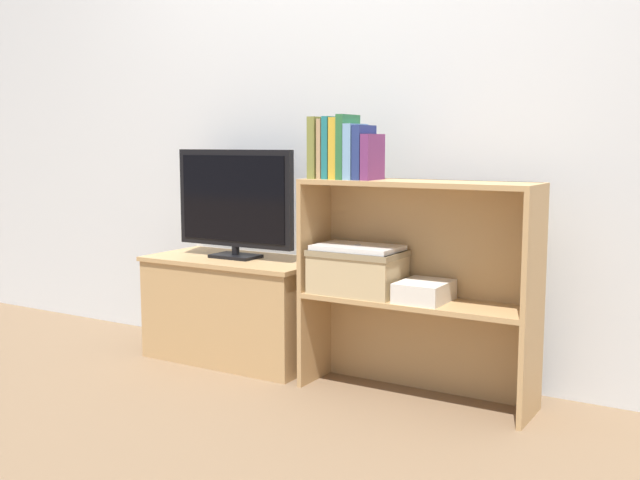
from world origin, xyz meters
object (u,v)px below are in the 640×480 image
(tv, at_px, (235,201))
(laptop, at_px, (358,248))
(book_tan, at_px, (326,149))
(book_forest, at_px, (348,147))
(book_mustard, at_px, (340,148))
(book_teal, at_px, (332,148))
(magazine_stack, at_px, (424,291))
(book_plum, at_px, (373,157))
(tv_stand, at_px, (236,308))
(book_olive, at_px, (319,148))
(storage_basket_left, at_px, (358,270))
(book_skyblue, at_px, (355,152))
(book_navy, at_px, (364,153))

(tv, distance_m, laptop, 0.71)
(book_tan, bearing_deg, book_forest, 0.00)
(book_forest, bearing_deg, book_mustard, 180.00)
(book_teal, relative_size, laptop, 0.73)
(book_teal, height_order, laptop, book_teal)
(tv, bearing_deg, magazine_stack, -4.73)
(book_tan, distance_m, laptop, 0.42)
(book_plum, bearing_deg, tv_stand, 172.15)
(tv_stand, distance_m, book_forest, 1.00)
(tv, xyz_separation_m, book_plum, (0.76, -0.10, 0.21))
(tv_stand, distance_m, book_olive, 0.92)
(book_teal, relative_size, storage_basket_left, 0.68)
(book_olive, bearing_deg, book_forest, 0.00)
(tv, relative_size, book_plum, 3.49)
(book_forest, bearing_deg, tv_stand, 170.82)
(book_forest, distance_m, magazine_stack, 0.65)
(book_forest, xyz_separation_m, storage_basket_left, (0.04, 0.02, -0.50))
(book_mustard, relative_size, book_plum, 1.37)
(book_forest, height_order, book_skyblue, book_forest)
(tv, bearing_deg, book_teal, -10.15)
(book_olive, distance_m, book_tan, 0.03)
(laptop, bearing_deg, book_tan, -173.01)
(book_tan, bearing_deg, book_skyblue, 0.00)
(book_mustard, bearing_deg, tv, 170.44)
(book_mustard, bearing_deg, book_teal, 180.00)
(book_navy, bearing_deg, storage_basket_left, 153.46)
(storage_basket_left, bearing_deg, book_mustard, -166.89)
(book_skyblue, bearing_deg, book_olive, 180.00)
(tv, bearing_deg, tv_stand, 90.00)
(tv, relative_size, magazine_stack, 2.77)
(book_navy, bearing_deg, magazine_stack, 4.97)
(tv_stand, xyz_separation_m, storage_basket_left, (0.69, -0.09, 0.26))
(book_navy, bearing_deg, laptop, 153.46)
(book_tan, xyz_separation_m, book_teal, (0.03, 0.00, 0.00))
(book_plum, bearing_deg, book_teal, 180.00)
(tv_stand, height_order, book_navy, book_navy)
(book_olive, relative_size, book_mustard, 1.02)
(storage_basket_left, bearing_deg, book_forest, -155.74)
(book_teal, height_order, storage_basket_left, book_teal)
(tv_stand, xyz_separation_m, magazine_stack, (0.98, -0.08, 0.20))
(book_tan, relative_size, magazine_stack, 1.06)
(book_olive, xyz_separation_m, book_skyblue, (0.17, 0.00, -0.01))
(tv_stand, bearing_deg, book_tan, -10.87)
(book_mustard, distance_m, book_forest, 0.04)
(book_mustard, bearing_deg, magazine_stack, 3.49)
(tv, height_order, magazine_stack, tv)
(book_forest, relative_size, storage_basket_left, 0.70)
(book_mustard, bearing_deg, book_plum, 0.00)
(book_plum, xyz_separation_m, laptop, (-0.07, 0.02, -0.37))
(tv, xyz_separation_m, book_mustard, (0.62, -0.10, 0.24))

